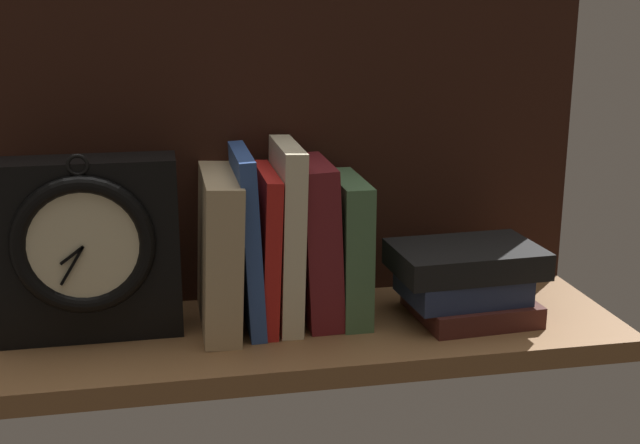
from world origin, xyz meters
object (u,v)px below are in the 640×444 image
object	(u,v)px
book_cream_twain	(286,234)
book_maroon_dawkins	(316,241)
book_red_requiem	(265,247)
framed_clock	(86,248)
book_blue_modern	(247,238)
book_stack_side	(466,280)
book_green_romantic	(348,247)
book_tan_shortstories	(219,251)

from	to	relation	value
book_cream_twain	book_maroon_dawkins	distance (cm)	3.73
book_red_requiem	framed_clock	xyz separation A→B (cm)	(-20.27, -0.85, 1.38)
book_blue_modern	book_red_requiem	bearing A→B (deg)	0.00
book_blue_modern	framed_clock	bearing A→B (deg)	-177.31
book_red_requiem	book_maroon_dawkins	xyz separation A→B (cm)	(6.05, 0.00, 0.42)
book_cream_twain	book_stack_side	xyz separation A→B (cm)	(21.40, -3.59, -6.07)
framed_clock	book_blue_modern	bearing A→B (deg)	2.69
book_red_requiem	book_green_romantic	bearing A→B (deg)	0.00
book_blue_modern	book_green_romantic	xyz separation A→B (cm)	(12.19, 0.00, -1.85)
book_blue_modern	framed_clock	size ratio (longest dim) A/B	0.95
book_blue_modern	book_red_requiem	xyz separation A→B (cm)	(2.14, 0.00, -1.21)
book_maroon_dawkins	book_stack_side	world-z (taller)	book_maroon_dawkins
book_maroon_dawkins	framed_clock	bearing A→B (deg)	-178.15
book_tan_shortstories	book_red_requiem	world-z (taller)	book_red_requiem
framed_clock	book_stack_side	distance (cm)	44.64
book_cream_twain	framed_clock	size ratio (longest dim) A/B	0.98
book_stack_side	book_red_requiem	bearing A→B (deg)	171.46
book_red_requiem	book_maroon_dawkins	distance (cm)	6.07
book_blue_modern	framed_clock	xyz separation A→B (cm)	(-18.13, -0.85, 0.17)
book_green_romantic	framed_clock	size ratio (longest dim) A/B	0.78
book_tan_shortstories	book_blue_modern	world-z (taller)	book_blue_modern
book_cream_twain	framed_clock	world-z (taller)	framed_clock
book_red_requiem	book_cream_twain	size ratio (longest dim) A/B	0.86
book_tan_shortstories	framed_clock	xyz separation A→B (cm)	(-14.85, -0.85, 1.47)
book_maroon_dawkins	book_blue_modern	bearing A→B (deg)	180.00
framed_clock	book_stack_side	bearing A→B (deg)	-3.55
book_tan_shortstories	framed_clock	distance (cm)	14.95
book_tan_shortstories	book_green_romantic	xyz separation A→B (cm)	(15.46, 0.00, -0.55)
book_tan_shortstories	book_blue_modern	distance (cm)	3.52
book_tan_shortstories	book_green_romantic	size ratio (longest dim) A/B	1.06
book_blue_modern	book_maroon_dawkins	bearing A→B (deg)	0.00
book_red_requiem	book_cream_twain	bearing A→B (deg)	0.00
book_cream_twain	book_maroon_dawkins	size ratio (longest dim) A/B	1.12
book_cream_twain	book_maroon_dawkins	bearing A→B (deg)	0.00
book_stack_side	book_maroon_dawkins	bearing A→B (deg)	168.62
book_tan_shortstories	book_stack_side	bearing A→B (deg)	-6.98
book_stack_side	book_cream_twain	bearing A→B (deg)	170.48
book_blue_modern	book_cream_twain	distance (cm)	4.64
book_cream_twain	book_green_romantic	xyz separation A→B (cm)	(7.56, 0.00, -2.17)
book_cream_twain	book_green_romantic	world-z (taller)	book_cream_twain
book_cream_twain	book_blue_modern	bearing A→B (deg)	180.00
book_tan_shortstories	book_blue_modern	bearing A→B (deg)	0.00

